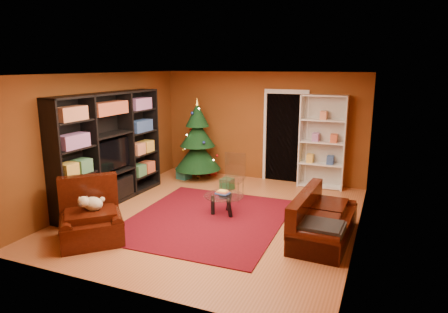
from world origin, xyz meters
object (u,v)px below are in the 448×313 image
at_px(gift_box_red, 210,170).
at_px(rug, 207,219).
at_px(media_unit, 109,149).
at_px(white_bookshelf, 322,142).
at_px(gift_box_green, 227,184).
at_px(armchair, 91,217).
at_px(christmas_tree, 198,140).
at_px(acrylic_chair, 232,180).
at_px(coffee_table, 224,205).
at_px(gift_box_teal, 184,173).
at_px(dog, 93,204).
at_px(sofa, 325,216).

bearing_deg(gift_box_red, rug, -66.63).
xyz_separation_m(media_unit, white_bookshelf, (3.77, 2.68, -0.06)).
height_order(rug, gift_box_green, gift_box_green).
bearing_deg(armchair, christmas_tree, 46.95).
relative_size(gift_box_red, acrylic_chair, 0.28).
bearing_deg(white_bookshelf, coffee_table, -120.06).
bearing_deg(gift_box_teal, acrylic_chair, -31.27).
bearing_deg(dog, gift_box_red, 45.11).
relative_size(dog, coffee_table, 0.53).
xyz_separation_m(white_bookshelf, dog, (-2.89, -4.25, -0.46)).
bearing_deg(coffee_table, armchair, -129.12).
bearing_deg(rug, gift_box_teal, 126.85).
xyz_separation_m(coffee_table, acrylic_chair, (-0.16, 0.85, 0.24)).
bearing_deg(white_bookshelf, gift_box_green, -152.96).
xyz_separation_m(gift_box_red, coffee_table, (1.41, -2.48, 0.08)).
bearing_deg(gift_box_red, dog, -91.39).
bearing_deg(gift_box_teal, dog, -84.69).
bearing_deg(sofa, gift_box_teal, 61.75).
bearing_deg(rug, dog, -132.56).
xyz_separation_m(gift_box_red, armchair, (-0.11, -4.34, 0.28)).
relative_size(dog, acrylic_chair, 0.46).
relative_size(sofa, coffee_table, 2.37).
bearing_deg(gift_box_green, coffee_table, -70.11).
bearing_deg(gift_box_green, acrylic_chair, -59.07).
distance_m(christmas_tree, gift_box_green, 1.44).
bearing_deg(media_unit, gift_box_teal, 77.32).
bearing_deg(dog, sofa, -20.78).
bearing_deg(white_bookshelf, sofa, -80.20).
xyz_separation_m(rug, coffee_table, (0.19, 0.35, 0.19)).
relative_size(media_unit, acrylic_chair, 3.33).
xyz_separation_m(gift_box_green, sofa, (2.43, -1.81, 0.25)).
relative_size(gift_box_teal, sofa, 0.16).
xyz_separation_m(gift_box_teal, coffee_table, (1.85, -1.87, 0.05)).
distance_m(sofa, acrylic_chair, 2.40).
distance_m(rug, white_bookshelf, 3.38).
bearing_deg(acrylic_chair, gift_box_red, 123.02).
bearing_deg(white_bookshelf, christmas_tree, -172.62).
xyz_separation_m(rug, gift_box_red, (-1.22, 2.82, 0.11)).
bearing_deg(christmas_tree, rug, -60.37).
height_order(rug, gift_box_red, gift_box_red).
height_order(media_unit, dog, media_unit).
bearing_deg(gift_box_green, sofa, -36.71).
relative_size(armchair, sofa, 0.57).
distance_m(christmas_tree, acrylic_chair, 1.90).
bearing_deg(dog, rug, 3.95).
relative_size(gift_box_red, coffee_table, 0.32).
distance_m(armchair, coffee_table, 2.41).
bearing_deg(media_unit, coffee_table, 7.09).
distance_m(gift_box_green, dog, 3.42).
xyz_separation_m(gift_box_red, dog, (-0.10, -4.27, 0.47)).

